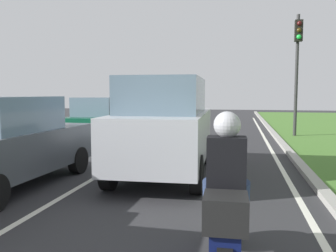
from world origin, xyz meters
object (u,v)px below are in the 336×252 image
(car_hatchback_far, at_px, (102,121))
(motorcycle, at_px, (226,223))
(rider_person, at_px, (226,164))
(car_suv_ahead, at_px, (165,126))
(traffic_light_near_right, at_px, (298,55))
(car_sedan_left_lane, at_px, (7,143))

(car_hatchback_far, height_order, motorcycle, car_hatchback_far)
(rider_person, bearing_deg, car_suv_ahead, 108.18)
(traffic_light_near_right, bearing_deg, car_suv_ahead, -116.74)
(car_suv_ahead, height_order, car_hatchback_far, car_suv_ahead)
(car_sedan_left_lane, relative_size, rider_person, 3.74)
(car_sedan_left_lane, bearing_deg, car_suv_ahead, 32.21)
(car_hatchback_far, bearing_deg, traffic_light_near_right, 27.84)
(car_hatchback_far, height_order, rider_person, car_hatchback_far)
(car_suv_ahead, distance_m, motorcycle, 4.76)
(car_suv_ahead, distance_m, car_hatchback_far, 5.62)
(car_hatchback_far, distance_m, traffic_light_near_right, 8.77)
(car_suv_ahead, distance_m, traffic_light_near_right, 9.47)
(car_suv_ahead, distance_m, car_sedan_left_lane, 3.42)
(car_hatchback_far, xyz_separation_m, motorcycle, (4.95, -8.94, -0.31))
(car_suv_ahead, xyz_separation_m, car_hatchback_far, (-3.37, 4.49, -0.28))
(car_sedan_left_lane, relative_size, traffic_light_near_right, 0.82)
(car_sedan_left_lane, xyz_separation_m, motorcycle, (4.53, -2.73, -0.35))
(motorcycle, relative_size, rider_person, 1.63)
(motorcycle, bearing_deg, car_sedan_left_lane, 147.37)
(car_suv_ahead, bearing_deg, motorcycle, -72.35)
(car_suv_ahead, xyz_separation_m, motorcycle, (1.58, -4.45, -0.60))
(motorcycle, bearing_deg, car_suv_ahead, 108.00)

